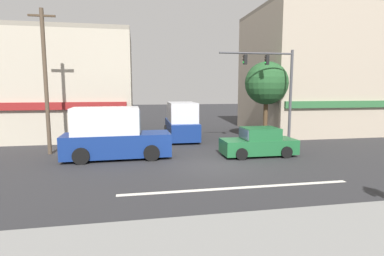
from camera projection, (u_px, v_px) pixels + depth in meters
The scene contains 10 objects.
ground_plane at pixel (215, 165), 14.69m from camera, with size 120.00×120.00×0.00m, color #2B2B2D.
lane_marking_stripe at pixel (239, 188), 11.28m from camera, with size 9.00×0.24×0.01m, color silver.
building_left_block at pixel (47, 86), 23.21m from camera, with size 12.93×8.24×7.97m.
building_right_corner at pixel (329, 72), 26.55m from camera, with size 13.80×9.16×10.41m.
street_tree at pixel (266, 83), 21.34m from camera, with size 3.07×3.07×5.67m.
utility_pole_near_left at pixel (46, 81), 16.66m from camera, with size 1.40×0.22×8.06m.
traffic_light_mast at pixel (277, 82), 19.25m from camera, with size 4.89×0.34×6.20m.
box_truck_crossing_rightbound at pixel (182, 122), 22.27m from camera, with size 2.34×5.64×2.75m.
sedan_parked_curbside at pixel (259, 143), 16.70m from camera, with size 4.11×1.89×1.58m.
box_truck_approaching_near at pixel (113, 135), 15.95m from camera, with size 5.65×2.36×2.75m.
Camera 1 is at (-3.74, -13.89, 3.69)m, focal length 28.00 mm.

